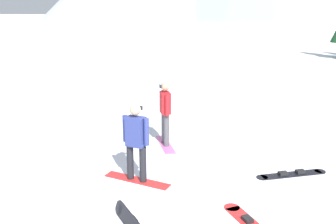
% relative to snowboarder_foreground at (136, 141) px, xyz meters
% --- Properties ---
extents(ground_plane, '(800.00, 800.00, 0.00)m').
position_rel_snowboarder_foreground_xyz_m(ground_plane, '(1.00, -0.97, -0.92)').
color(ground_plane, white).
extents(snowboarder_foreground, '(1.56, 0.40, 1.74)m').
position_rel_snowboarder_foreground_xyz_m(snowboarder_foreground, '(0.00, 0.00, 0.00)').
color(snowboarder_foreground, red).
rests_on(snowboarder_foreground, ground_plane).
extents(snowboarder_midground, '(1.05, 1.36, 1.77)m').
position_rel_snowboarder_foreground_xyz_m(snowboarder_midground, '(-0.29, 2.31, 0.03)').
color(snowboarder_midground, pink).
rests_on(snowboarder_midground, ground_plane).
extents(loose_snowboard_near_right, '(1.54, 1.18, 0.09)m').
position_rel_snowboarder_foreground_xyz_m(loose_snowboard_near_right, '(3.12, 1.59, -0.89)').
color(loose_snowboard_near_right, black).
rests_on(loose_snowboard_near_right, ground_plane).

